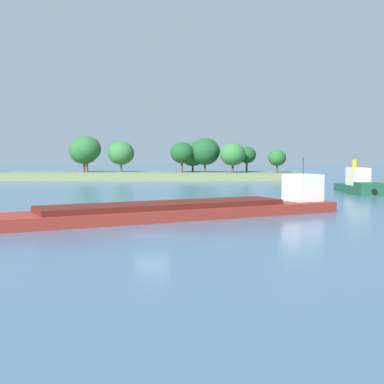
% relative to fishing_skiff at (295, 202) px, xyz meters
% --- Properties ---
extents(ground_plane, '(400.00, 400.00, 0.00)m').
position_rel_fishing_skiff_xyz_m(ground_plane, '(-15.24, -25.03, -0.22)').
color(ground_plane, '#3D607F').
extents(treeline_island, '(66.09, 13.28, 9.71)m').
position_rel_fishing_skiff_xyz_m(treeline_island, '(-20.85, 55.21, 3.34)').
color(treeline_island, '#66754C').
rests_on(treeline_island, ground).
extents(fishing_skiff, '(4.07, 2.47, 0.87)m').
position_rel_fishing_skiff_xyz_m(fishing_skiff, '(0.00, 0.00, 0.00)').
color(fishing_skiff, slate).
rests_on(fishing_skiff, ground).
extents(tugboat, '(4.43, 12.30, 5.02)m').
position_rel_fishing_skiff_xyz_m(tugboat, '(12.40, 15.69, 1.06)').
color(tugboat, '#19472D').
rests_on(tugboat, ground).
extents(cargo_barge, '(32.15, 20.17, 5.63)m').
position_rel_fishing_skiff_xyz_m(cargo_barge, '(-12.69, -13.94, 0.64)').
color(cargo_barge, maroon).
rests_on(cargo_barge, ground).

